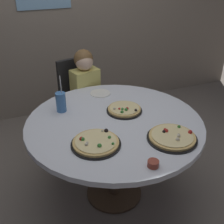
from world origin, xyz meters
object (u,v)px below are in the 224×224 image
Objects in this scene: dining_table at (114,130)px; pizza_cheese at (172,137)px; chair_wooden at (81,99)px; diner_child at (90,110)px; soda_cup at (61,102)px; pizza_veggie at (124,109)px; sauce_bowl at (153,164)px; pizza_pepperoni at (96,143)px; plate_small at (100,93)px.

dining_table is 0.47m from pizza_cheese.
diner_child reaches higher than chair_wooden.
dining_table is 0.48m from soda_cup.
soda_cup is at bearing 138.54° from dining_table.
pizza_veggie is 4.11× the size of sauce_bowl.
pizza_pepperoni is at bearing -104.85° from diner_child.
pizza_veggie reaches higher than plate_small.
pizza_pepperoni is at bearing -111.60° from plate_small.
pizza_cheese is (0.28, -0.37, 0.10)m from dining_table.
pizza_pepperoni is 0.42m from sauce_bowl.
pizza_veggie reaches higher than sauce_bowl.
soda_cup reaches higher than pizza_cheese.
pizza_cheese is 0.33m from sauce_bowl.
chair_wooden is 0.72m from soda_cup.
dining_table is 1.25× the size of diner_child.
sauce_bowl reaches higher than dining_table.
soda_cup reaches higher than pizza_pepperoni.
soda_cup is (-0.36, -0.40, 0.35)m from diner_child.
pizza_veggie is at bearing 80.68° from sauce_bowl.
pizza_veggie is at bearing 107.06° from pizza_cheese.
diner_child is (0.04, -0.18, -0.05)m from chair_wooden.
dining_table is 4.69× the size of pizza_veggie.
diner_child is at bearing 100.68° from plate_small.
sauce_bowl is at bearing -99.32° from pizza_veggie.
pizza_veggie is 0.51m from soda_cup.
chair_wooden reaches higher than pizza_veggie.
diner_child is 3.21× the size of pizza_pepperoni.
pizza_cheese and pizza_pepperoni have the same top height.
dining_table is 0.20m from pizza_veggie.
sauce_bowl is (0.02, -0.58, 0.10)m from dining_table.
dining_table is 0.72m from diner_child.
chair_wooden is at bearing 101.45° from plate_small.
soda_cup is at bearing -131.98° from diner_child.
pizza_pepperoni is 0.78m from plate_small.
plate_small is (0.04, -0.21, 0.27)m from diner_child.
pizza_cheese is 0.89m from plate_small.
soda_cup is (-0.62, 0.67, 0.06)m from pizza_cheese.
chair_wooden is at bearing 101.16° from pizza_veggie.
plate_small is at bearing 25.18° from soda_cup.
diner_child is 3.76× the size of pizza_veggie.
diner_child is 3.52× the size of soda_cup.
soda_cup is at bearing 112.16° from sauce_bowl.
diner_child reaches higher than plate_small.
chair_wooden is 1.30m from pizza_cheese.
pizza_cheese is 1.03× the size of pizza_pepperoni.
pizza_veggie is (0.15, -0.77, 0.24)m from chair_wooden.
chair_wooden is 3.09× the size of soda_cup.
chair_wooden is at bearing 61.05° from soda_cup.
pizza_cheese is at bearing -76.53° from chair_wooden.
pizza_veggie is 0.69m from sauce_bowl.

